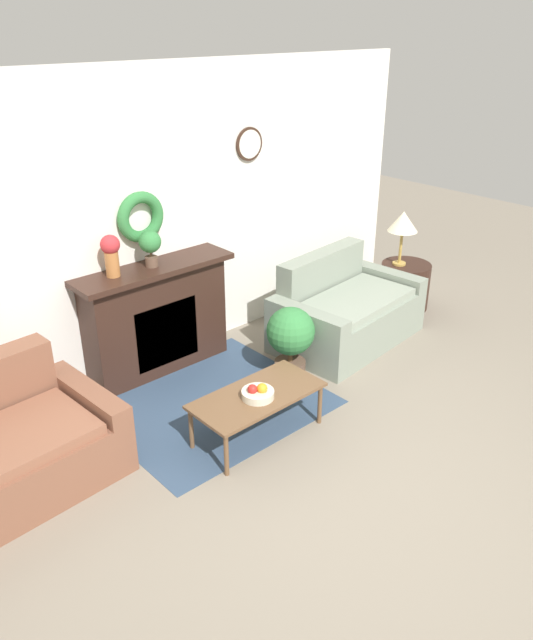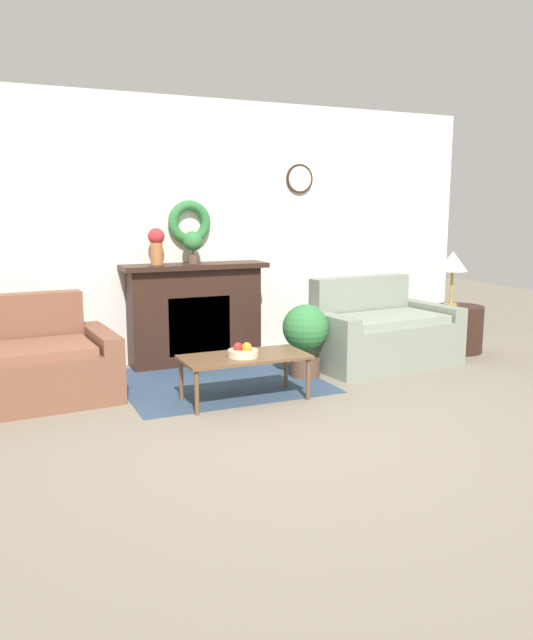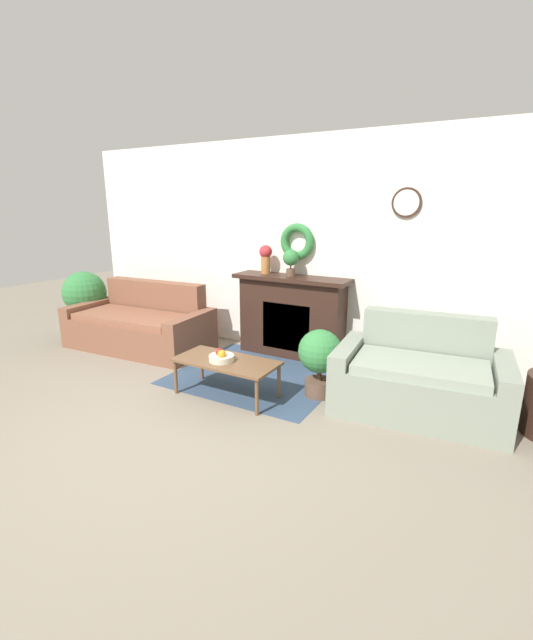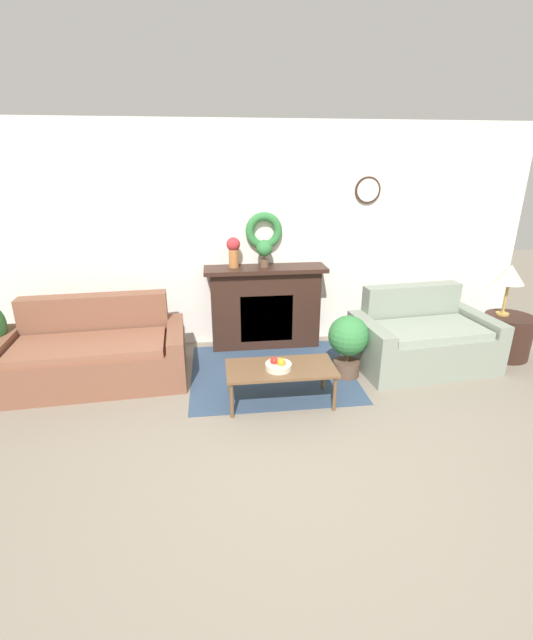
% 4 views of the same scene
% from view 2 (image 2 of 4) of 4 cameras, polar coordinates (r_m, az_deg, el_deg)
% --- Properties ---
extents(ground_plane, '(16.00, 16.00, 0.00)m').
position_cam_2_polar(ground_plane, '(4.29, 3.94, -11.52)').
color(ground_plane, gray).
extents(floor_rug, '(1.80, 1.61, 0.01)m').
position_cam_2_polar(floor_rug, '(5.85, -4.31, -5.58)').
color(floor_rug, '#334760').
rests_on(floor_rug, ground_plane).
extents(wall_back, '(6.80, 0.17, 2.70)m').
position_cam_2_polar(wall_back, '(6.59, -7.39, 8.02)').
color(wall_back, white).
rests_on(wall_back, ground_plane).
extents(fireplace, '(1.49, 0.41, 1.04)m').
position_cam_2_polar(fireplace, '(6.48, -6.56, 0.63)').
color(fireplace, '#331E16').
rests_on(fireplace, ground_plane).
extents(loveseat_right, '(1.61, 1.05, 0.88)m').
position_cam_2_polar(loveseat_right, '(6.58, 10.16, -1.22)').
color(loveseat_right, gray).
rests_on(loveseat_right, ground_plane).
extents(coffee_table, '(1.05, 0.51, 0.38)m').
position_cam_2_polar(coffee_table, '(5.20, -2.02, -3.64)').
color(coffee_table, brown).
rests_on(coffee_table, ground_plane).
extents(fruit_bowl, '(0.25, 0.25, 0.12)m').
position_cam_2_polar(fruit_bowl, '(5.13, -2.16, -2.94)').
color(fruit_bowl, beige).
rests_on(fruit_bowl, coffee_table).
extents(side_table_by_loveseat, '(0.55, 0.55, 0.52)m').
position_cam_2_polar(side_table_by_loveseat, '(7.32, 17.06, -0.76)').
color(side_table_by_loveseat, '#331E16').
rests_on(side_table_by_loveseat, ground_plane).
extents(table_lamp, '(0.33, 0.33, 0.61)m').
position_cam_2_polar(table_lamp, '(7.22, 16.66, 5.07)').
color(table_lamp, '#B28E42').
rests_on(table_lamp, side_table_by_loveseat).
extents(vase_on_mantel_left, '(0.16, 0.16, 0.36)m').
position_cam_2_polar(vase_on_mantel_left, '(6.31, -10.03, 6.91)').
color(vase_on_mantel_left, '#AD6B38').
rests_on(vase_on_mantel_left, fireplace).
extents(potted_plant_on_mantel, '(0.20, 0.20, 0.33)m').
position_cam_2_polar(potted_plant_on_mantel, '(6.39, -6.76, 6.97)').
color(potted_plant_on_mantel, brown).
rests_on(potted_plant_on_mantel, fireplace).
extents(potted_plant_floor_by_loveseat, '(0.44, 0.44, 0.70)m').
position_cam_2_polar(potted_plant_floor_by_loveseat, '(5.93, 3.57, -1.21)').
color(potted_plant_floor_by_loveseat, brown).
rests_on(potted_plant_floor_by_loveseat, ground_plane).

